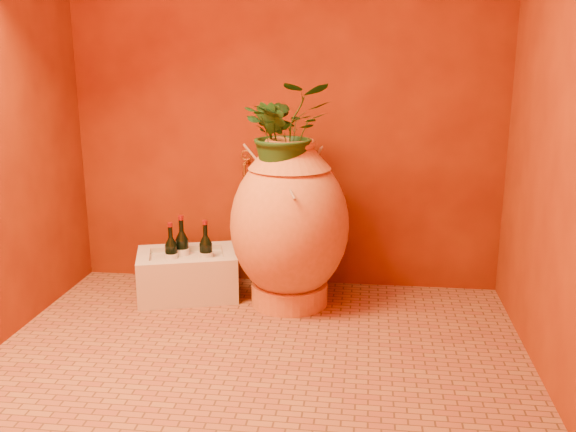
# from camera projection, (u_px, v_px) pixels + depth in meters

# --- Properties ---
(floor) EXTENTS (2.50, 2.50, 0.00)m
(floor) POSITION_uv_depth(u_px,v_px,m) (258.00, 355.00, 2.98)
(floor) COLOR brown
(floor) RESTS_ON ground
(wall_back) EXTENTS (2.50, 0.02, 2.50)m
(wall_back) POSITION_uv_depth(u_px,v_px,m) (286.00, 73.00, 3.62)
(wall_back) COLOR #5E1A05
(wall_back) RESTS_ON ground
(wall_right) EXTENTS (0.02, 2.00, 2.50)m
(wall_right) POSITION_uv_depth(u_px,v_px,m) (568.00, 83.00, 2.51)
(wall_right) COLOR #5E1A05
(wall_right) RESTS_ON ground
(amphora) EXTENTS (0.74, 0.74, 0.92)m
(amphora) POSITION_uv_depth(u_px,v_px,m) (290.00, 224.00, 3.48)
(amphora) COLOR #D17C3B
(amphora) RESTS_ON floor
(stone_basin) EXTENTS (0.64, 0.53, 0.26)m
(stone_basin) POSITION_uv_depth(u_px,v_px,m) (187.00, 275.00, 3.67)
(stone_basin) COLOR #BBB59B
(stone_basin) RESTS_ON floor
(wine_bottle_a) EXTENTS (0.08, 0.08, 0.32)m
(wine_bottle_a) POSITION_uv_depth(u_px,v_px,m) (182.00, 251.00, 3.68)
(wine_bottle_a) COLOR black
(wine_bottle_a) RESTS_ON stone_basin
(wine_bottle_b) EXTENTS (0.07, 0.07, 0.30)m
(wine_bottle_b) POSITION_uv_depth(u_px,v_px,m) (171.00, 255.00, 3.63)
(wine_bottle_b) COLOR black
(wine_bottle_b) RESTS_ON stone_basin
(wine_bottle_c) EXTENTS (0.08, 0.08, 0.31)m
(wine_bottle_c) POSITION_uv_depth(u_px,v_px,m) (206.00, 254.00, 3.63)
(wine_bottle_c) COLOR black
(wine_bottle_c) RESTS_ON stone_basin
(wall_tap) EXTENTS (0.06, 0.14, 0.15)m
(wall_tap) POSITION_uv_depth(u_px,v_px,m) (246.00, 162.00, 3.70)
(wall_tap) COLOR olive
(wall_tap) RESTS_ON wall_back
(plant_main) EXTENTS (0.55, 0.51, 0.51)m
(plant_main) POSITION_uv_depth(u_px,v_px,m) (287.00, 131.00, 3.33)
(plant_main) COLOR #184016
(plant_main) RESTS_ON amphora
(plant_side) EXTENTS (0.26, 0.27, 0.39)m
(plant_side) POSITION_uv_depth(u_px,v_px,m) (273.00, 139.00, 3.33)
(plant_side) COLOR #184016
(plant_side) RESTS_ON amphora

